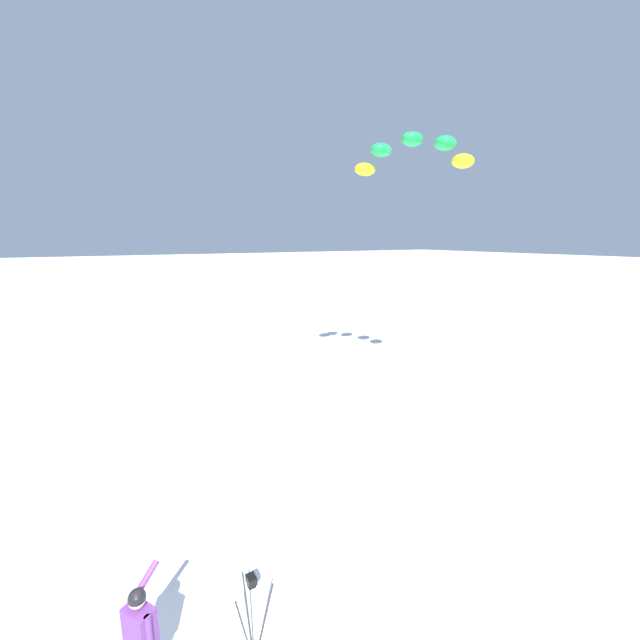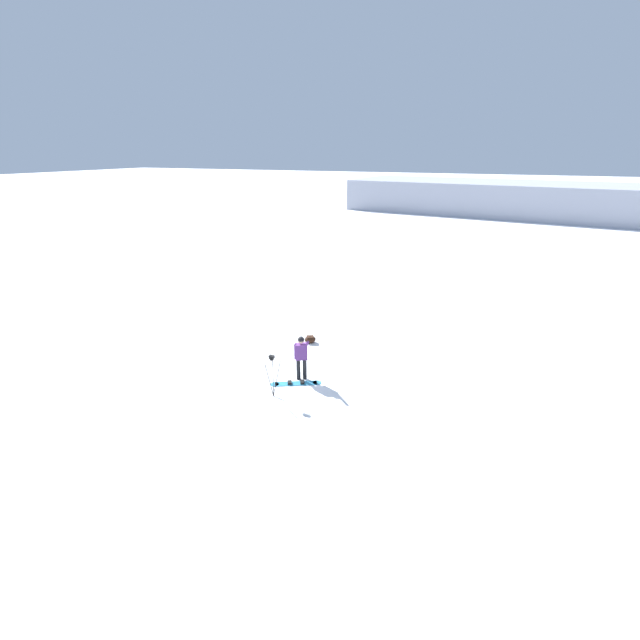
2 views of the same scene
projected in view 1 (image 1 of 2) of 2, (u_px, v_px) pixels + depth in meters
The scene contains 3 objects.
snowboarder at pixel (141, 632), 5.30m from camera, with size 0.57×0.69×1.67m.
traction_kite at pixel (412, 153), 13.90m from camera, with size 3.02×4.07×1.29m.
camera_tripod at pixel (252, 603), 5.64m from camera, with size 0.57×0.44×1.50m.
Camera 1 is at (0.08, -4.34, 6.05)m, focal length 22.79 mm.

